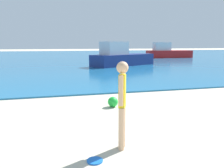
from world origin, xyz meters
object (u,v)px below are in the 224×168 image
at_px(frisbee, 95,161).
at_px(person_standing, 122,100).
at_px(beach_ball, 113,102).
at_px(boat_near, 121,57).
at_px(boat_far, 167,52).

bearing_deg(frisbee, person_standing, 31.81).
bearing_deg(frisbee, beach_ball, 69.91).
xyz_separation_m(person_standing, frisbee, (-0.59, -0.37, -0.93)).
bearing_deg(frisbee, boat_near, 71.43).
height_order(frisbee, beach_ball, beach_ball).
bearing_deg(boat_near, person_standing, -134.20).
relative_size(frisbee, boat_near, 0.04).
distance_m(person_standing, beach_ball, 3.03).
xyz_separation_m(person_standing, boat_far, (15.07, 26.29, -0.13)).
relative_size(person_standing, boat_far, 0.25).
distance_m(boat_near, boat_far, 14.53).
height_order(person_standing, boat_far, boat_far).
relative_size(person_standing, boat_near, 0.26).
bearing_deg(boat_near, beach_ball, -135.35).
bearing_deg(person_standing, boat_near, 8.73).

